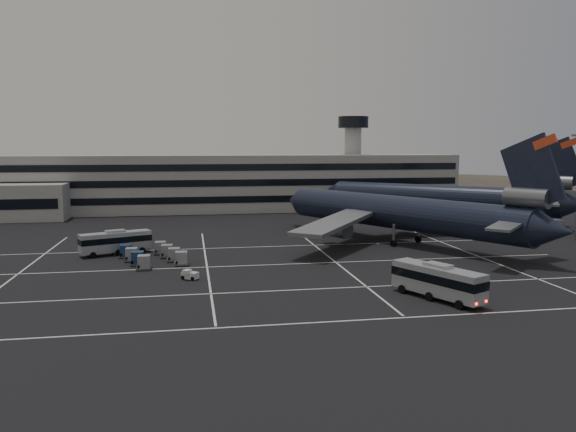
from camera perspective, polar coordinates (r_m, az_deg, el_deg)
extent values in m
plane|color=black|center=(73.53, -3.43, -5.69)|extent=(260.00, 260.00, 0.00)
cube|color=silver|center=(52.49, -0.65, -10.96)|extent=(90.00, 0.25, 0.01)
cube|color=silver|center=(63.89, -2.40, -7.66)|extent=(90.00, 0.25, 0.01)
cube|color=silver|center=(77.41, -3.77, -5.04)|extent=(90.00, 0.25, 0.01)
cube|color=silver|center=(91.08, -4.72, -3.20)|extent=(90.00, 0.25, 0.01)
cube|color=silver|center=(81.94, -25.37, -5.04)|extent=(0.25, 55.00, 0.01)
cube|color=silver|center=(78.97, -8.28, -4.85)|extent=(0.25, 55.00, 0.01)
cube|color=silver|center=(81.45, 4.52, -4.43)|extent=(0.25, 55.00, 0.01)
cube|color=silver|center=(89.44, 18.33, -3.73)|extent=(0.25, 55.00, 0.01)
cube|color=gray|center=(143.77, -6.73, 3.38)|extent=(120.00, 18.00, 14.00)
cube|color=black|center=(135.04, -6.49, 1.65)|extent=(118.00, 0.20, 1.60)
cube|color=black|center=(134.72, -6.51, 3.35)|extent=(118.00, 0.20, 1.60)
cube|color=black|center=(134.53, -6.53, 4.92)|extent=(118.00, 0.20, 1.60)
cylinder|color=gray|center=(151.58, 6.58, 5.09)|extent=(4.40, 4.40, 22.00)
cylinder|color=black|center=(151.61, 6.65, 9.44)|extent=(8.00, 8.00, 3.00)
ellipsoid|color=#38332B|center=(248.22, -21.96, 0.42)|extent=(196.00, 140.00, 32.00)
ellipsoid|color=#38332B|center=(246.04, -0.98, 0.18)|extent=(252.00, 180.00, 44.00)
ellipsoid|color=#38332B|center=(269.76, 16.06, 1.48)|extent=(168.00, 120.00, 24.00)
cylinder|color=black|center=(95.99, 11.05, 0.36)|extent=(28.54, 44.52, 5.60)
cone|color=black|center=(114.33, 0.87, 1.56)|extent=(7.09, 6.68, 5.60)
cone|color=black|center=(81.91, 25.49, -1.36)|extent=(6.85, 6.83, 5.04)
cube|color=black|center=(82.76, 23.57, 3.98)|extent=(5.11, 8.49, 10.97)
cube|color=red|center=(82.01, 24.66, 6.84)|extent=(2.07, 3.08, 2.24)
cylinder|color=#595B60|center=(83.20, 23.15, 1.73)|extent=(5.31, 6.55, 2.70)
cube|color=slate|center=(80.13, 21.32, -0.89)|extent=(7.74, 7.37, 0.87)
cube|color=slate|center=(87.52, 24.02, -0.38)|extent=(8.12, 5.31, 0.87)
cube|color=slate|center=(88.28, 4.85, -0.64)|extent=(17.99, 20.65, 1.75)
cylinder|color=#595B60|center=(92.72, 4.88, -1.33)|extent=(5.06, 6.12, 2.70)
cube|color=slate|center=(107.13, 14.47, 0.53)|extent=(22.53, 8.34, 1.75)
cylinder|color=#595B60|center=(106.75, 12.19, -0.35)|extent=(5.06, 6.12, 2.70)
cylinder|color=slate|center=(106.70, 4.64, -0.48)|extent=(0.44, 0.44, 3.00)
cylinder|color=black|center=(106.93, 4.63, -1.36)|extent=(0.98, 1.20, 1.10)
cylinder|color=slate|center=(92.68, 10.69, -1.74)|extent=(0.44, 0.44, 3.00)
cylinder|color=black|center=(92.95, 10.67, -2.75)|extent=(0.98, 1.20, 1.10)
cylinder|color=slate|center=(97.64, 13.10, -1.36)|extent=(0.44, 0.44, 3.00)
cylinder|color=black|center=(97.89, 13.08, -2.31)|extent=(0.98, 1.20, 1.10)
cylinder|color=black|center=(124.69, 15.12, 1.78)|extent=(39.24, 36.48, 5.60)
cone|color=black|center=(134.77, 4.43, 2.39)|extent=(7.10, 7.17, 5.60)
cube|color=black|center=(119.48, 25.85, 4.65)|extent=(7.34, 6.75, 10.97)
cube|color=red|center=(119.26, 26.68, 6.62)|extent=(2.76, 2.58, 2.24)
cylinder|color=#595B60|center=(119.69, 25.53, 3.09)|extent=(6.25, 6.04, 2.70)
cube|color=slate|center=(115.85, 24.94, 1.27)|extent=(6.55, 8.09, 0.87)
cube|color=slate|center=(124.16, 25.45, 1.59)|extent=(7.96, 6.97, 0.87)
cylinder|color=slate|center=(125.00, 15.08, 0.41)|extent=(0.44, 0.44, 3.00)
cylinder|color=black|center=(125.19, 15.05, -0.34)|extent=(1.15, 1.11, 1.10)
cube|color=#A0A3A8|center=(62.29, 14.95, -6.35)|extent=(7.01, 10.93, 2.98)
cube|color=black|center=(62.21, 14.96, -6.03)|extent=(7.09, 11.01, 0.94)
cube|color=#A0A3A8|center=(61.93, 15.00, -4.85)|extent=(2.73, 3.38, 0.35)
cylinder|color=black|center=(59.45, 17.02, -8.63)|extent=(0.70, 1.00, 0.95)
cylinder|color=black|center=(61.39, 18.44, -8.18)|extent=(0.70, 1.00, 0.95)
cylinder|color=black|center=(61.73, 14.16, -7.95)|extent=(0.70, 1.00, 0.95)
cylinder|color=black|center=(63.61, 15.62, -7.55)|extent=(0.70, 1.00, 0.95)
cylinder|color=black|center=(64.17, 11.53, -7.30)|extent=(0.70, 1.00, 0.95)
cylinder|color=black|center=(65.97, 13.00, -6.94)|extent=(0.70, 1.00, 0.95)
cube|color=#FF0C05|center=(58.75, 18.60, -8.46)|extent=(0.26, 0.18, 0.22)
cube|color=#FF0C05|center=(60.01, 19.50, -8.17)|extent=(0.26, 0.18, 0.22)
cube|color=#A0A3A8|center=(88.63, -17.11, -2.50)|extent=(10.56, 6.24, 2.85)
cube|color=black|center=(88.57, -17.12, -2.29)|extent=(10.64, 6.32, 0.90)
cube|color=#A0A3A8|center=(88.38, -17.15, -1.48)|extent=(3.22, 2.51, 0.33)
cylinder|color=black|center=(88.79, -14.59, -3.38)|extent=(0.96, 0.63, 0.91)
cylinder|color=black|center=(91.02, -15.06, -3.14)|extent=(0.96, 0.63, 0.91)
cylinder|color=black|center=(87.75, -16.87, -3.58)|extent=(0.96, 0.63, 0.91)
cylinder|color=black|center=(90.01, -17.28, -3.33)|extent=(0.96, 0.63, 0.91)
cylinder|color=black|center=(86.86, -19.19, -3.78)|extent=(0.96, 0.63, 0.91)
cylinder|color=black|center=(89.14, -19.55, -3.52)|extent=(0.96, 0.63, 0.91)
cube|color=silver|center=(70.36, -9.91, -5.96)|extent=(2.25, 2.04, 0.81)
cube|color=silver|center=(69.98, -9.61, -5.57)|extent=(1.24, 1.28, 0.45)
cylinder|color=black|center=(69.61, -9.65, -6.30)|extent=(0.53, 0.45, 0.51)
cylinder|color=black|center=(70.41, -9.19, -6.14)|extent=(0.53, 0.45, 0.51)
cylinder|color=black|center=(70.43, -10.62, -6.16)|extent=(0.53, 0.45, 0.51)
cylinder|color=black|center=(71.22, -10.15, -6.01)|extent=(0.53, 0.45, 0.51)
cube|color=#2D2D30|center=(77.20, -14.40, -5.16)|extent=(2.63, 2.82, 0.19)
cylinder|color=black|center=(77.21, -14.39, -5.21)|extent=(0.10, 0.21, 0.21)
cube|color=gray|center=(77.01, -14.42, -4.49)|extent=(2.06, 2.06, 1.66)
cube|color=#2D2D30|center=(78.71, -10.76, -4.82)|extent=(2.63, 2.82, 0.19)
cylinder|color=black|center=(78.73, -10.76, -4.87)|extent=(0.10, 0.21, 0.21)
cube|color=gray|center=(78.53, -10.78, -4.17)|extent=(2.06, 2.06, 1.66)
cube|color=#2D2D30|center=(80.13, -15.01, -4.73)|extent=(2.63, 2.82, 0.19)
cylinder|color=black|center=(80.14, -15.01, -4.78)|extent=(0.10, 0.21, 0.21)
cube|color=#162B4D|center=(79.95, -15.03, -4.09)|extent=(2.06, 2.06, 1.66)
cube|color=#2D2D30|center=(81.59, -11.49, -4.42)|extent=(2.63, 2.82, 0.19)
cylinder|color=black|center=(81.60, -11.49, -4.46)|extent=(0.10, 0.21, 0.21)
cube|color=gray|center=(81.41, -11.51, -3.78)|extent=(2.06, 2.06, 1.66)
cube|color=#2D2D30|center=(83.07, -15.58, -4.33)|extent=(2.63, 2.82, 0.19)
cylinder|color=black|center=(83.08, -15.57, -4.38)|extent=(0.10, 0.21, 0.21)
cube|color=gray|center=(82.90, -15.60, -3.71)|extent=(2.06, 2.06, 1.66)
cube|color=#2D2D30|center=(84.48, -12.17, -4.04)|extent=(2.63, 2.82, 0.19)
cylinder|color=black|center=(84.50, -12.17, -4.08)|extent=(0.10, 0.21, 0.21)
cube|color=gray|center=(84.31, -12.19, -3.43)|extent=(2.06, 2.06, 1.66)
cube|color=#2D2D30|center=(86.03, -16.10, -3.96)|extent=(2.63, 2.82, 0.19)
cylinder|color=black|center=(86.04, -16.10, -4.00)|extent=(0.10, 0.21, 0.21)
cube|color=#162B4D|center=(85.86, -16.13, -3.36)|extent=(2.06, 2.06, 1.66)
cube|color=#2D2D30|center=(87.39, -12.81, -3.69)|extent=(2.63, 2.82, 0.19)
cylinder|color=black|center=(87.40, -12.81, -3.73)|extent=(0.10, 0.21, 0.21)
cube|color=gray|center=(87.23, -12.83, -3.09)|extent=(2.06, 2.06, 1.66)
cube|color=#2D2D30|center=(88.99, -16.60, -3.61)|extent=(2.63, 2.82, 0.19)
cylinder|color=black|center=(89.00, -16.60, -3.65)|extent=(0.10, 0.21, 0.21)
cube|color=gray|center=(88.83, -16.62, -3.03)|extent=(2.06, 2.06, 1.66)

